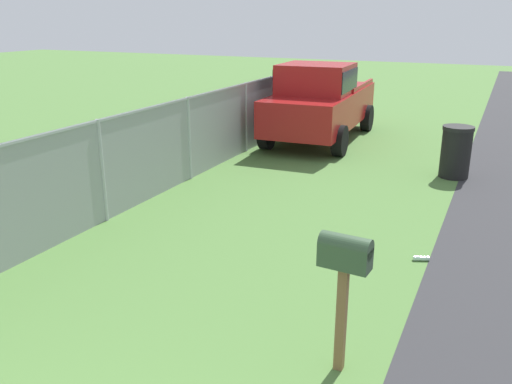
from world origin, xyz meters
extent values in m
cube|color=brown|center=(3.89, -1.07, 0.54)|extent=(0.09, 0.09, 1.09)
cube|color=#334C33|center=(3.89, -1.07, 1.20)|extent=(0.24, 0.49, 0.22)
cylinder|color=#334C33|center=(3.89, -1.07, 1.31)|extent=(0.24, 0.49, 0.20)
cube|color=red|center=(4.00, -1.07, 1.26)|extent=(0.02, 0.04, 0.18)
cube|color=maroon|center=(13.50, 2.36, 0.88)|extent=(5.03, 2.13, 0.90)
cube|color=maroon|center=(12.91, 2.34, 1.71)|extent=(1.76, 1.83, 0.76)
cube|color=black|center=(12.91, 2.34, 1.71)|extent=(1.71, 1.86, 0.53)
cube|color=maroon|center=(14.63, 1.54, 1.39)|extent=(2.57, 0.20, 0.12)
cube|color=maroon|center=(14.55, 3.29, 1.39)|extent=(2.57, 0.20, 0.12)
cylinder|color=black|center=(11.91, 1.34, 0.38)|extent=(0.77, 0.29, 0.76)
cylinder|color=black|center=(11.83, 3.24, 0.38)|extent=(0.77, 0.29, 0.76)
cylinder|color=black|center=(15.18, 1.48, 0.38)|extent=(0.77, 0.29, 0.76)
cylinder|color=black|center=(15.09, 3.39, 0.38)|extent=(0.77, 0.29, 0.76)
cylinder|color=black|center=(11.22, -1.38, 0.51)|extent=(0.61, 0.61, 1.01)
cylinder|color=black|center=(11.22, -1.38, 1.05)|extent=(0.64, 0.64, 0.08)
cylinder|color=#9EA3A8|center=(6.08, 3.63, 0.86)|extent=(0.07, 0.07, 1.71)
cylinder|color=#9EA3A8|center=(8.75, 3.63, 0.86)|extent=(0.07, 0.07, 1.71)
cylinder|color=#9EA3A8|center=(11.43, 3.63, 0.86)|extent=(0.07, 0.07, 1.71)
cylinder|color=#9EA3A8|center=(14.10, 3.63, 0.86)|extent=(0.07, 0.07, 1.71)
cylinder|color=#9EA3A8|center=(16.77, 3.63, 0.86)|extent=(0.07, 0.07, 1.71)
cube|color=#9EA3A8|center=(8.75, 3.63, 1.68)|extent=(16.04, 0.04, 0.04)
cube|color=gray|center=(8.75, 3.63, 0.86)|extent=(16.04, 0.01, 1.71)
cylinder|color=#B2D8BF|center=(6.71, -1.41, 0.04)|extent=(0.15, 0.23, 0.07)
camera|label=1|loc=(-0.49, -2.22, 3.29)|focal=37.73mm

